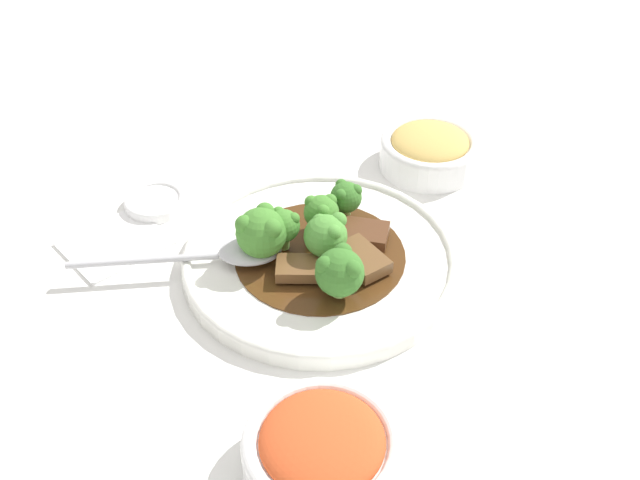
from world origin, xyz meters
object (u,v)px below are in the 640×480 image
Objects in this scene: side_bowl_appetizer at (429,150)px; broccoli_floret_3 at (321,212)px; broccoli_floret_0 at (328,234)px; main_plate at (320,259)px; serving_spoon at (233,252)px; side_bowl_kimchi at (322,451)px; broccoli_floret_5 at (346,197)px; beef_strip_0 at (351,232)px; broccoli_floret_4 at (340,271)px; beef_strip_2 at (362,259)px; beef_strip_1 at (310,268)px; sauce_dish at (155,202)px; broccoli_floret_1 at (261,232)px; broccoli_floret_2 at (283,225)px.

broccoli_floret_3 is at bearing -168.64° from side_bowl_appetizer.
broccoli_floret_0 reaches higher than side_bowl_appetizer.
serving_spoon is (-0.07, 0.04, 0.02)m from main_plate.
broccoli_floret_5 is at bearing 47.80° from side_bowl_kimchi.
side_bowl_kimchi reaches higher than beef_strip_0.
broccoli_floret_4 is 0.26× the size of serving_spoon.
side_bowl_kimchi is at bearing -126.93° from main_plate.
beef_strip_2 is at bearing 24.05° from broccoli_floret_4.
beef_strip_1 is at bearing 157.54° from beef_strip_2.
sauce_dish is (-0.11, 0.22, -0.02)m from beef_strip_2.
sauce_dish is (-0.29, 0.12, -0.02)m from side_bowl_appetizer.
broccoli_floret_1 is at bearing 161.25° from beef_strip_0.
broccoli_floret_0 is 0.06m from broccoli_floret_1.
broccoli_floret_0 reaches higher than broccoli_floret_2.
broccoli_floret_1 reaches higher than side_bowl_kimchi.
broccoli_floret_0 is at bearing -166.73° from beef_strip_0.
broccoli_floret_1 is (-0.09, 0.03, 0.02)m from beef_strip_0.
side_bowl_kimchi is at bearing -133.92° from beef_strip_0.
beef_strip_1 is (-0.03, -0.02, 0.01)m from main_plate.
broccoli_floret_5 is (0.02, 0.03, 0.02)m from beef_strip_0.
broccoli_floret_0 reaches higher than broccoli_floret_3.
beef_strip_2 is at bearing 42.51° from side_bowl_kimchi.
side_bowl_appetizer reaches higher than beef_strip_0.
broccoli_floret_1 is at bearing 135.57° from beef_strip_2.
beef_strip_0 is 0.69× the size of side_bowl_appetizer.
beef_strip_0 is 0.26m from side_bowl_kimchi.
beef_strip_0 is at bearing -159.30° from side_bowl_appetizer.
beef_strip_0 is at bearing -56.60° from sauce_dish.
broccoli_floret_2 is 1.15× the size of broccoli_floret_5.
broccoli_floret_5 is at bearing 36.43° from broccoli_floret_0.
broccoli_floret_4 is (0.03, -0.09, -0.00)m from broccoli_floret_1.
broccoli_floret_2 reaches higher than broccoli_floret_3.
broccoli_floret_1 is 0.28× the size of serving_spoon.
serving_spoon is at bearing -85.12° from sauce_dish.
broccoli_floret_1 is at bearing 66.92° from side_bowl_kimchi.
broccoli_floret_4 is (0.00, -0.04, 0.02)m from beef_strip_1.
broccoli_floret_1 is (-0.07, 0.07, 0.02)m from beef_strip_2.
broccoli_floret_0 is 0.04m from broccoli_floret_2.
beef_strip_1 is 0.05m from broccoli_floret_2.
broccoli_floret_3 is at bearing 50.32° from main_plate.
main_plate is 2.28× the size of side_bowl_kimchi.
broccoli_floret_0 is at bearing 51.24° from side_bowl_kimchi.
beef_strip_2 is at bearing -151.38° from side_bowl_appetizer.
beef_strip_0 is at bearing -0.06° from main_plate.
broccoli_floret_2 is (-0.06, 0.03, 0.02)m from beef_strip_0.
side_bowl_kimchi is (-0.09, -0.21, -0.02)m from broccoli_floret_1.
main_plate is at bearing -65.75° from sauce_dish.
beef_strip_2 is (0.02, -0.04, 0.02)m from main_plate.
side_bowl_kimchi is at bearing -128.76° from broccoli_floret_0.
beef_strip_2 is 0.10m from broccoli_floret_1.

